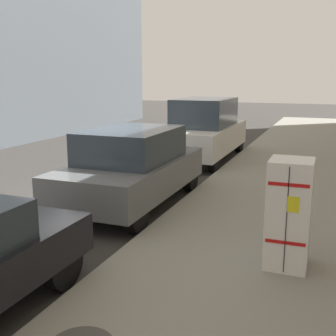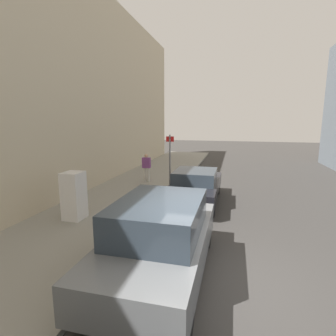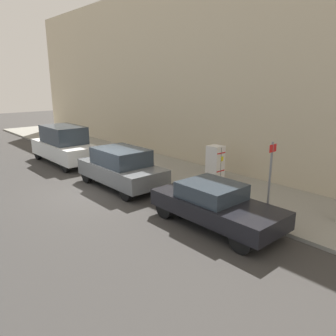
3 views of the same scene
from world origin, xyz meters
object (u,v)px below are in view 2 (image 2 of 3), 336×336
Objects in this scene: discarded_refrigerator at (74,196)px; parked_sedan_dark at (196,185)px; parked_suv_gray at (159,238)px; street_sign_post at (170,160)px; pedestrian_walking_far at (146,166)px.

parked_sedan_dark is at bearing 40.72° from discarded_refrigerator.
parked_suv_gray is 5.43m from parked_sedan_dark.
street_sign_post is at bearing 61.70° from discarded_refrigerator.
discarded_refrigerator is at bearing -118.30° from street_sign_post.
parked_suv_gray reaches higher than discarded_refrigerator.
discarded_refrigerator is 1.06× the size of pedestrian_walking_far.
pedestrian_walking_far is at bearing 138.74° from parked_sedan_dark.
parked_suv_gray reaches higher than pedestrian_walking_far.
discarded_refrigerator is 0.36× the size of parked_suv_gray.
parked_suv_gray reaches higher than parked_sedan_dark.
pedestrian_walking_far is at bearing 136.37° from street_sign_post.
street_sign_post is 6.69m from parked_suv_gray.
discarded_refrigerator reaches higher than parked_sedan_dark.
parked_suv_gray is at bearing -32.28° from discarded_refrigerator.
parked_sedan_dark is at bearing -38.05° from street_sign_post.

